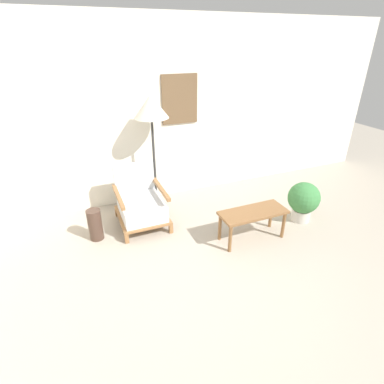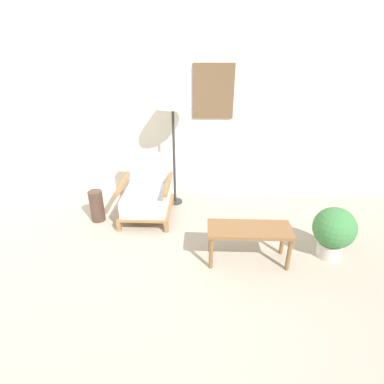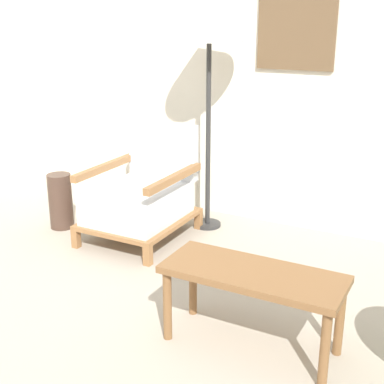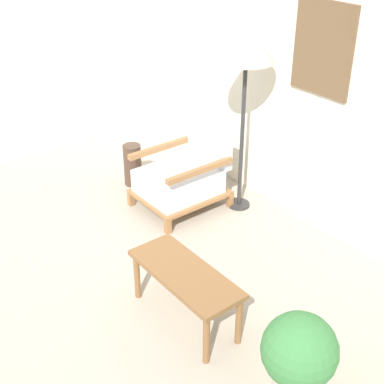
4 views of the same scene
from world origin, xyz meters
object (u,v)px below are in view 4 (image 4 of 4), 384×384
at_px(potted_plant, 299,355).
at_px(armchair, 184,176).
at_px(floor_lamp, 247,47).
at_px(vase, 133,165).
at_px(coffee_table, 185,279).

bearing_deg(potted_plant, armchair, 159.38).
bearing_deg(floor_lamp, vase, -150.70).
bearing_deg(floor_lamp, coffee_table, -55.82).
xyz_separation_m(armchair, potted_plant, (2.15, -0.81, 0.02)).
xyz_separation_m(armchair, floor_lamp, (0.34, 0.40, 1.19)).
bearing_deg(vase, floor_lamp, 29.30).
bearing_deg(armchair, vase, -166.71).
height_order(floor_lamp, potted_plant, floor_lamp).
distance_m(coffee_table, vase, 2.04).
relative_size(armchair, coffee_table, 0.92).
bearing_deg(vase, coffee_table, -22.34).
distance_m(floor_lamp, vase, 1.71).
height_order(armchair, floor_lamp, floor_lamp).
bearing_deg(coffee_table, floor_lamp, 124.18).
height_order(coffee_table, potted_plant, potted_plant).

